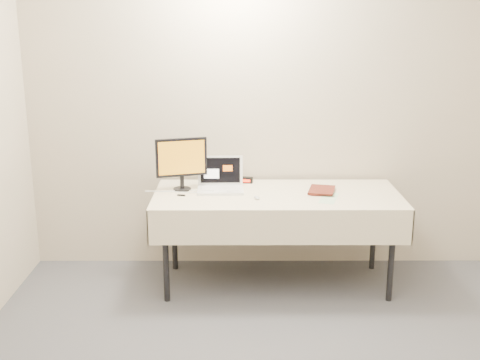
{
  "coord_description": "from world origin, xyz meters",
  "views": [
    {
      "loc": [
        -0.29,
        -2.31,
        2.03
      ],
      "look_at": [
        -0.28,
        1.99,
        0.86
      ],
      "focal_mm": 45.0,
      "sensor_mm": 36.0,
      "label": 1
    }
  ],
  "objects_px": {
    "table": "(277,201)",
    "laptop": "(220,182)",
    "monitor": "(181,160)",
    "book": "(310,175)"
  },
  "relations": [
    {
      "from": "table",
      "to": "laptop",
      "type": "relative_size",
      "value": 5.2
    },
    {
      "from": "laptop",
      "to": "monitor",
      "type": "xyz_separation_m",
      "value": [
        -0.29,
        -0.02,
        0.18
      ]
    },
    {
      "from": "laptop",
      "to": "book",
      "type": "xyz_separation_m",
      "value": [
        0.68,
        -0.06,
        0.07
      ]
    },
    {
      "from": "table",
      "to": "monitor",
      "type": "distance_m",
      "value": 0.79
    },
    {
      "from": "table",
      "to": "monitor",
      "type": "bearing_deg",
      "value": 171.79
    },
    {
      "from": "table",
      "to": "book",
      "type": "xyz_separation_m",
      "value": [
        0.25,
        0.06,
        0.19
      ]
    },
    {
      "from": "monitor",
      "to": "laptop",
      "type": "bearing_deg",
      "value": -12.62
    },
    {
      "from": "laptop",
      "to": "book",
      "type": "bearing_deg",
      "value": -6.42
    },
    {
      "from": "laptop",
      "to": "table",
      "type": "bearing_deg",
      "value": -17.19
    },
    {
      "from": "monitor",
      "to": "book",
      "type": "bearing_deg",
      "value": -18.08
    }
  ]
}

